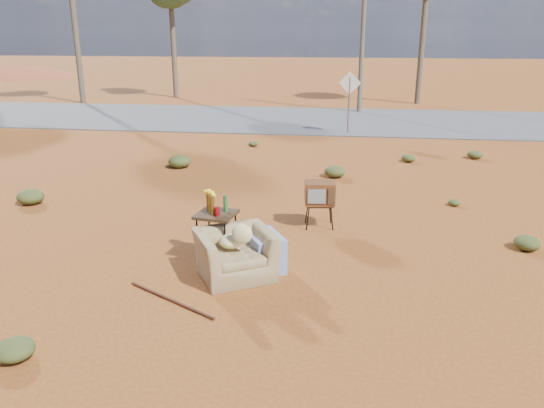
# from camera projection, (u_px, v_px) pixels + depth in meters

# --- Properties ---
(ground) EXTENTS (140.00, 140.00, 0.00)m
(ground) POSITION_uv_depth(u_px,v_px,m) (245.00, 281.00, 7.84)
(ground) COLOR #95511D
(ground) RESTS_ON ground
(highway) EXTENTS (140.00, 7.00, 0.04)m
(highway) POSITION_uv_depth(u_px,v_px,m) (311.00, 120.00, 21.96)
(highway) COLOR #565659
(highway) RESTS_ON ground
(armchair) EXTENTS (1.42, 1.34, 0.96)m
(armchair) POSITION_uv_depth(u_px,v_px,m) (241.00, 247.00, 7.90)
(armchair) COLOR #937A50
(armchair) RESTS_ON ground
(tv_unit) EXTENTS (0.59, 0.51, 0.87)m
(tv_unit) POSITION_uv_depth(u_px,v_px,m) (320.00, 194.00, 9.80)
(tv_unit) COLOR black
(tv_unit) RESTS_ON ground
(side_table) EXTENTS (0.66, 0.66, 1.15)m
(side_table) POSITION_uv_depth(u_px,v_px,m) (215.00, 211.00, 8.25)
(side_table) COLOR #342413
(side_table) RESTS_ON ground
(rusty_bar) EXTENTS (1.44, 0.86, 0.04)m
(rusty_bar) POSITION_uv_depth(u_px,v_px,m) (171.00, 300.00, 7.23)
(rusty_bar) COLOR #522515
(rusty_bar) RESTS_ON ground
(road_sign) EXTENTS (0.78, 0.06, 2.19)m
(road_sign) POSITION_uv_depth(u_px,v_px,m) (349.00, 92.00, 18.48)
(road_sign) COLOR brown
(road_sign) RESTS_ON ground
(utility_pole_center) EXTENTS (1.40, 0.20, 8.00)m
(utility_pole_center) POSITION_uv_depth(u_px,v_px,m) (364.00, 16.00, 22.77)
(utility_pole_center) COLOR brown
(utility_pole_center) RESTS_ON ground
(scrub_patch) EXTENTS (17.49, 8.07, 0.33)m
(scrub_patch) POSITION_uv_depth(u_px,v_px,m) (245.00, 187.00, 12.05)
(scrub_patch) COLOR #464C21
(scrub_patch) RESTS_ON ground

